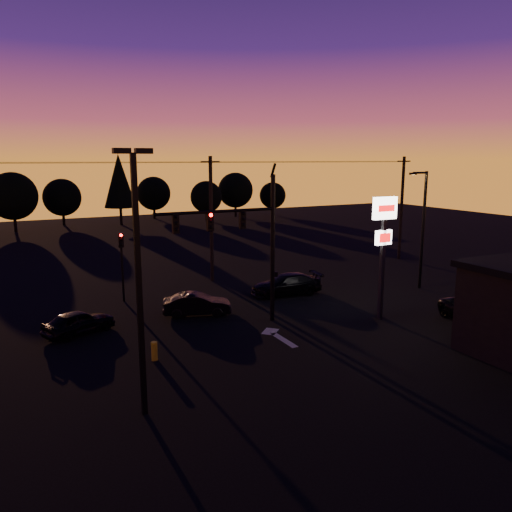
% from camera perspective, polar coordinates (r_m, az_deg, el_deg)
% --- Properties ---
extents(ground, '(120.00, 120.00, 0.00)m').
position_cam_1_polar(ground, '(23.97, 3.38, -10.52)').
color(ground, black).
rests_on(ground, ground).
extents(lane_arrow, '(1.20, 3.10, 0.01)m').
position_cam_1_polar(lane_arrow, '(25.55, 2.44, -9.10)').
color(lane_arrow, beige).
rests_on(lane_arrow, ground).
extents(traffic_signal_mast, '(6.79, 0.52, 8.58)m').
position_cam_1_polar(traffic_signal_mast, '(26.05, -1.14, 2.51)').
color(traffic_signal_mast, black).
rests_on(traffic_signal_mast, ground).
extents(secondary_signal, '(0.30, 0.31, 4.35)m').
position_cam_1_polar(secondary_signal, '(31.87, -15.09, -0.08)').
color(secondary_signal, black).
rests_on(secondary_signal, ground).
extents(parking_lot_light, '(1.25, 0.30, 9.14)m').
position_cam_1_polar(parking_lot_light, '(17.00, -13.33, -1.25)').
color(parking_lot_light, black).
rests_on(parking_lot_light, ground).
extents(pylon_sign, '(1.50, 0.28, 6.80)m').
position_cam_1_polar(pylon_sign, '(27.93, 14.40, 2.70)').
color(pylon_sign, black).
rests_on(pylon_sign, ground).
extents(streetlight, '(1.55, 0.35, 8.00)m').
position_cam_1_polar(streetlight, '(35.60, 18.48, 3.41)').
color(streetlight, black).
rests_on(streetlight, ground).
extents(utility_pole_1, '(1.40, 0.26, 9.00)m').
position_cam_1_polar(utility_pole_1, '(36.01, -5.13, 4.29)').
color(utility_pole_1, black).
rests_on(utility_pole_1, ground).
extents(utility_pole_2, '(1.40, 0.26, 9.00)m').
position_cam_1_polar(utility_pole_2, '(45.85, 16.29, 5.34)').
color(utility_pole_2, black).
rests_on(utility_pole_2, ground).
extents(power_wires, '(36.00, 1.22, 0.07)m').
position_cam_1_polar(power_wires, '(35.77, -5.24, 10.63)').
color(power_wires, black).
rests_on(power_wires, ground).
extents(bollard, '(0.28, 0.28, 0.84)m').
position_cam_1_polar(bollard, '(22.95, -11.54, -10.60)').
color(bollard, gold).
rests_on(bollard, ground).
extents(tree_2, '(5.77, 5.78, 7.26)m').
position_cam_1_polar(tree_2, '(67.33, -26.05, 6.16)').
color(tree_2, black).
rests_on(tree_2, ground).
extents(tree_3, '(4.95, 4.95, 6.22)m').
position_cam_1_polar(tree_3, '(71.73, -21.28, 6.26)').
color(tree_3, black).
rests_on(tree_3, ground).
extents(tree_4, '(4.18, 4.18, 9.50)m').
position_cam_1_polar(tree_4, '(69.73, -15.36, 8.30)').
color(tree_4, black).
rests_on(tree_4, ground).
extents(tree_5, '(4.95, 4.95, 6.22)m').
position_cam_1_polar(tree_5, '(76.12, -11.62, 7.01)').
color(tree_5, black).
rests_on(tree_5, ground).
extents(tree_6, '(4.54, 4.54, 5.71)m').
position_cam_1_polar(tree_6, '(72.36, -5.70, 6.74)').
color(tree_6, black).
rests_on(tree_6, ground).
extents(tree_7, '(5.36, 5.36, 6.74)m').
position_cam_1_polar(tree_7, '(77.43, -2.37, 7.53)').
color(tree_7, black).
rests_on(tree_7, ground).
extents(tree_8, '(4.12, 4.12, 5.19)m').
position_cam_1_polar(tree_8, '(79.31, 1.91, 6.93)').
color(tree_8, black).
rests_on(tree_8, ground).
extents(car_left, '(3.92, 2.72, 1.24)m').
position_cam_1_polar(car_left, '(27.19, -19.57, -7.12)').
color(car_left, black).
rests_on(car_left, ground).
extents(car_mid, '(4.08, 2.52, 1.27)m').
position_cam_1_polar(car_mid, '(28.83, -6.75, -5.49)').
color(car_mid, black).
rests_on(car_mid, ground).
extents(car_right, '(4.91, 2.47, 1.37)m').
position_cam_1_polar(car_right, '(32.94, 3.49, -3.24)').
color(car_right, black).
rests_on(car_right, ground).
extents(suv_parked, '(3.03, 5.20, 1.36)m').
position_cam_1_polar(suv_parked, '(29.57, 24.37, -5.91)').
color(suv_parked, black).
rests_on(suv_parked, ground).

